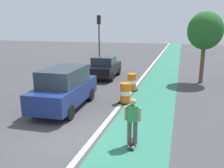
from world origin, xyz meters
name	(u,v)px	position (x,y,z in m)	size (l,w,h in m)	color
ground_plane	(74,133)	(0.00, 0.00, 0.00)	(100.00, 100.00, 0.00)	#424244
bike_lane_strip	(162,75)	(2.40, 12.00, 0.00)	(2.50, 80.00, 0.01)	#2D755B
lane_divider_stripe	(145,74)	(0.90, 12.00, 0.01)	(0.20, 80.00, 0.01)	silver
skateboarder_on_lane	(133,121)	(2.36, -0.34, 0.91)	(0.57, 0.82, 1.69)	black
parked_suv_nearest	(65,88)	(-1.63, 2.51, 1.04)	(2.09, 4.68, 2.04)	navy
parked_sedan_second	(105,67)	(-1.96, 9.80, 0.83)	(2.07, 4.18, 1.70)	black
traffic_barrel_front	(125,93)	(1.07, 4.09, 0.53)	(0.73, 0.73, 1.09)	orange
traffic_barrel_mid	(132,82)	(0.89, 6.67, 0.53)	(0.73, 0.73, 1.09)	orange
traffic_light_corner	(99,31)	(-4.59, 16.02, 3.50)	(0.41, 0.32, 5.10)	#2D2D2D
street_tree_sidewalk	(205,31)	(5.26, 10.18, 3.67)	(2.40, 2.40, 5.00)	brown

